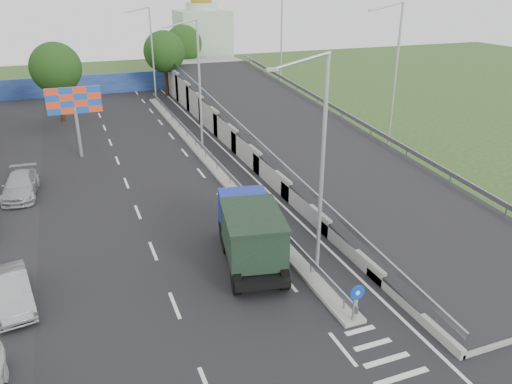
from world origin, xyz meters
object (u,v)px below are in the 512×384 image
church (203,38)px  billboard (74,104)px  parked_car_b (11,291)px  lamp_post_far (151,49)px  dump_truck (250,231)px  parked_car_d (20,185)px  lamp_post_mid (197,79)px  lamp_post_near (319,159)px  sign_bollard (356,303)px

church → billboard: bearing=-120.7°
parked_car_b → church: bearing=56.8°
lamp_post_far → dump_truck: lamp_post_far is taller
lamp_post_far → parked_car_d: lamp_post_far is taller
lamp_post_mid → lamp_post_far: size_ratio=1.00×
church → dump_truck: size_ratio=1.94×
lamp_post_near → parked_car_d: (-13.18, 15.32, -5.10)m
lamp_post_far → church: 17.15m
church → dump_truck: (-12.16, -51.65, -3.65)m
lamp_post_far → lamp_post_mid: bearing=-90.0°
lamp_post_near → parked_car_b: lamp_post_near is taller
lamp_post_mid → lamp_post_far: 20.00m
parked_car_d → lamp_post_far: bearing=66.4°
dump_truck → parked_car_d: bearing=141.1°
billboard → dump_truck: 20.96m
billboard → parked_car_b: billboard is taller
church → dump_truck: 53.19m
dump_truck → parked_car_d: (-10.91, 12.97, -0.95)m
sign_bollard → lamp_post_mid: size_ratio=0.17×
sign_bollard → parked_car_d: 23.18m
dump_truck → lamp_post_far: bearing=97.6°
church → parked_car_b: 56.51m
lamp_post_near → billboard: (-9.11, 22.00, -1.62)m
lamp_post_far → dump_truck: (-2.27, -37.65, -4.15)m
billboard → parked_car_b: (-3.89, -19.46, -3.49)m
lamp_post_far → lamp_post_near: bearing=-90.0°
lamp_post_far → dump_truck: size_ratio=1.41×
sign_bollard → parked_car_b: size_ratio=0.39×
dump_truck → lamp_post_near: bearing=-34.9°
parked_car_b → billboard: bearing=69.5°
lamp_post_near → lamp_post_mid: 20.00m
lamp_post_near → lamp_post_mid: bearing=90.0°
lamp_post_near → church: size_ratio=0.73×
sign_bollard → dump_truck: dump_truck is taller
parked_car_b → parked_car_d: 12.78m
lamp_post_mid → lamp_post_far: same height
dump_truck → lamp_post_mid: bearing=93.8°
sign_bollard → lamp_post_near: size_ratio=0.17×
lamp_post_far → parked_car_b: 39.98m
church → lamp_post_near: bearing=-100.4°
parked_car_b → parked_car_d: parked_car_d is taller
billboard → parked_car_d: bearing=-121.4°
lamp_post_mid → parked_car_b: (-13.00, -17.46, -5.11)m
lamp_post_mid → lamp_post_near: bearing=-90.0°
sign_bollard → parked_car_b: sign_bollard is taller
billboard → parked_car_d: 8.56m
lamp_post_near → parked_car_b: size_ratio=2.38×
parked_car_b → dump_truck: bearing=-10.3°
parked_car_b → lamp_post_mid: bearing=44.1°
lamp_post_near → billboard: lamp_post_near is taller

